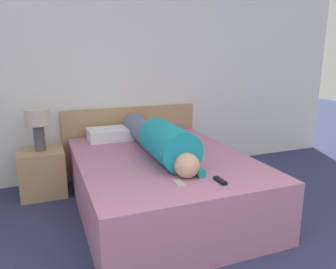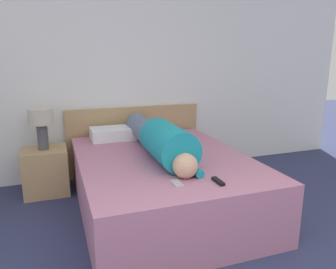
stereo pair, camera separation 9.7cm
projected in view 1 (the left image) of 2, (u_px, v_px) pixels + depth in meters
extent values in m
cube|color=white|center=(124.00, 70.00, 3.95)|extent=(6.24, 0.06, 2.60)
cube|color=#B2708E|center=(162.00, 183.00, 3.17)|extent=(1.55, 2.02, 0.54)
cube|color=tan|center=(132.00, 141.00, 4.12)|extent=(1.67, 0.04, 0.85)
cube|color=tan|center=(43.00, 173.00, 3.50)|extent=(0.46, 0.41, 0.50)
cylinder|color=#4C4C51|center=(39.00, 138.00, 3.41)|extent=(0.11, 0.11, 0.27)
cylinder|color=beige|center=(37.00, 117.00, 3.35)|extent=(0.25, 0.25, 0.17)
sphere|color=tan|center=(187.00, 166.00, 2.55)|extent=(0.20, 0.20, 0.20)
cylinder|color=teal|center=(168.00, 144.00, 2.89)|extent=(0.35, 0.67, 0.35)
cylinder|color=slate|center=(144.00, 131.00, 3.56)|extent=(0.26, 0.80, 0.26)
cylinder|color=teal|center=(196.00, 170.00, 2.65)|extent=(0.07, 0.22, 0.07)
cube|color=white|center=(110.00, 134.00, 3.70)|extent=(0.48, 0.33, 0.13)
cube|color=black|center=(220.00, 181.00, 2.48)|extent=(0.04, 0.15, 0.02)
cube|color=#B2B7BC|center=(179.00, 183.00, 2.45)|extent=(0.06, 0.13, 0.01)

